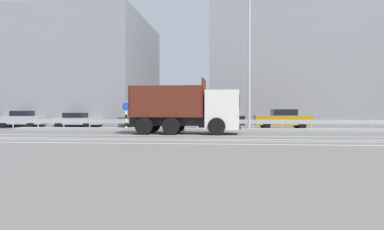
# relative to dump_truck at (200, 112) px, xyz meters

# --- Properties ---
(ground_plane) EXTENTS (320.00, 320.00, 0.00)m
(ground_plane) POSITION_rel_dump_truck_xyz_m (0.44, 0.71, -1.34)
(ground_plane) COLOR #605E5B
(lane_strip_0) EXTENTS (52.65, 0.16, 0.01)m
(lane_strip_0) POSITION_rel_dump_truck_xyz_m (-0.97, -1.79, -1.34)
(lane_strip_0) COLOR silver
(lane_strip_0) RESTS_ON ground_plane
(lane_strip_1) EXTENTS (52.65, 0.16, 0.01)m
(lane_strip_1) POSITION_rel_dump_truck_xyz_m (-0.97, -4.06, -1.34)
(lane_strip_1) COLOR silver
(lane_strip_1) RESTS_ON ground_plane
(lane_strip_2) EXTENTS (52.65, 0.16, 0.01)m
(lane_strip_2) POSITION_rel_dump_truck_xyz_m (-0.97, -5.10, -1.34)
(lane_strip_2) COLOR silver
(lane_strip_2) RESTS_ON ground_plane
(lane_strip_3) EXTENTS (52.65, 0.16, 0.01)m
(lane_strip_3) POSITION_rel_dump_truck_xyz_m (-0.97, -6.85, -1.34)
(lane_strip_3) COLOR silver
(lane_strip_3) RESTS_ON ground_plane
(median_island) EXTENTS (28.96, 1.10, 0.18)m
(median_island) POSITION_rel_dump_truck_xyz_m (0.44, 3.60, -1.25)
(median_island) COLOR gray
(median_island) RESTS_ON ground_plane
(median_guardrail) EXTENTS (52.65, 0.09, 0.78)m
(median_guardrail) POSITION_rel_dump_truck_xyz_m (0.44, 4.72, -0.77)
(median_guardrail) COLOR #9EA0A5
(median_guardrail) RESTS_ON ground_plane
(dump_truck) EXTENTS (6.87, 2.79, 3.41)m
(dump_truck) POSITION_rel_dump_truck_xyz_m (0.00, 0.00, 0.00)
(dump_truck) COLOR silver
(dump_truck) RESTS_ON ground_plane
(median_road_sign) EXTENTS (0.69, 0.16, 2.09)m
(median_road_sign) POSITION_rel_dump_truck_xyz_m (-5.72, 3.60, -0.25)
(median_road_sign) COLOR white
(median_road_sign) RESTS_ON ground_plane
(street_lamp_1) EXTENTS (0.71, 2.79, 9.77)m
(street_lamp_1) POSITION_rel_dump_truck_xyz_m (3.22, 3.22, 4.11)
(street_lamp_1) COLOR #ADADB2
(street_lamp_1) RESTS_ON ground_plane
(parked_car_1) EXTENTS (3.90, 1.96, 1.42)m
(parked_car_1) POSITION_rel_dump_truck_xyz_m (-15.62, 6.91, -0.61)
(parked_car_1) COLOR #A3A3A8
(parked_car_1) RESTS_ON ground_plane
(parked_car_2) EXTENTS (4.02, 2.06, 1.26)m
(parked_car_2) POSITION_rel_dump_truck_xyz_m (-10.75, 6.69, -0.68)
(parked_car_2) COLOR #A3A3A8
(parked_car_2) RESTS_ON ground_plane
(parked_car_3) EXTENTS (5.00, 2.28, 1.37)m
(parked_car_3) POSITION_rel_dump_truck_xyz_m (-4.51, 6.69, -0.64)
(parked_car_3) COLOR #335B33
(parked_car_3) RESTS_ON ground_plane
(parked_car_4) EXTENTS (4.22, 2.18, 1.51)m
(parked_car_4) POSITION_rel_dump_truck_xyz_m (1.05, 6.93, -0.58)
(parked_car_4) COLOR black
(parked_car_4) RESTS_ON ground_plane
(parked_car_5) EXTENTS (4.46, 2.17, 1.55)m
(parked_car_5) POSITION_rel_dump_truck_xyz_m (6.03, 7.03, -0.56)
(parked_car_5) COLOR #B27A14
(parked_car_5) RESTS_ON ground_plane
(background_building_0) EXTENTS (11.20, 15.34, 10.78)m
(background_building_0) POSITION_rel_dump_truck_xyz_m (-12.38, 14.85, 4.05)
(background_building_0) COLOR gray
(background_building_0) RESTS_ON ground_plane
(background_building_1) EXTENTS (15.46, 15.97, 12.44)m
(background_building_1) POSITION_rel_dump_truck_xyz_m (7.74, 18.82, 4.88)
(background_building_1) COLOR gray
(background_building_1) RESTS_ON ground_plane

